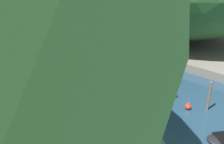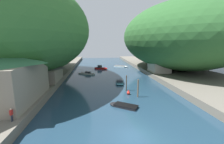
{
  "view_description": "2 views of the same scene",
  "coord_description": "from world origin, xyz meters",
  "px_view_note": "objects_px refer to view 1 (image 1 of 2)",
  "views": [
    {
      "loc": [
        -21.97,
        2.0,
        15.44
      ],
      "look_at": [
        1.82,
        26.28,
        1.57
      ],
      "focal_mm": 40.0,
      "sensor_mm": 36.0,
      "label": 1
    },
    {
      "loc": [
        -4.03,
        -15.33,
        10.68
      ],
      "look_at": [
        0.54,
        25.97,
        2.63
      ],
      "focal_mm": 24.0,
      "sensor_mm": 36.0,
      "label": 2
    }
  ],
  "objects_px": {
    "boat_moored_right": "(54,41)",
    "channel_buoy_near": "(188,106)",
    "boat_near_quay": "(22,78)",
    "right_bank_cottage": "(149,36)",
    "boat_red_skiff": "(26,54)",
    "boat_small_dinghy": "(132,86)"
  },
  "relations": [
    {
      "from": "boat_moored_right",
      "to": "channel_buoy_near",
      "type": "distance_m",
      "value": 37.53
    },
    {
      "from": "right_bank_cottage",
      "to": "channel_buoy_near",
      "type": "distance_m",
      "value": 22.07
    },
    {
      "from": "right_bank_cottage",
      "to": "boat_near_quay",
      "type": "relative_size",
      "value": 1.08
    },
    {
      "from": "boat_near_quay",
      "to": "channel_buoy_near",
      "type": "distance_m",
      "value": 24.49
    },
    {
      "from": "right_bank_cottage",
      "to": "boat_moored_right",
      "type": "bearing_deg",
      "value": 113.75
    },
    {
      "from": "boat_small_dinghy",
      "to": "channel_buoy_near",
      "type": "bearing_deg",
      "value": 101.57
    },
    {
      "from": "right_bank_cottage",
      "to": "boat_near_quay",
      "type": "distance_m",
      "value": 24.89
    },
    {
      "from": "boat_near_quay",
      "to": "boat_small_dinghy",
      "type": "relative_size",
      "value": 1.6
    },
    {
      "from": "right_bank_cottage",
      "to": "boat_red_skiff",
      "type": "distance_m",
      "value": 24.16
    },
    {
      "from": "boat_small_dinghy",
      "to": "channel_buoy_near",
      "type": "xyz_separation_m",
      "value": [
        0.47,
        -8.54,
        0.11
      ]
    },
    {
      "from": "boat_near_quay",
      "to": "channel_buoy_near",
      "type": "height_order",
      "value": "channel_buoy_near"
    },
    {
      "from": "right_bank_cottage",
      "to": "boat_moored_right",
      "type": "height_order",
      "value": "right_bank_cottage"
    },
    {
      "from": "boat_small_dinghy",
      "to": "boat_near_quay",
      "type": "bearing_deg",
      "value": -46.37
    },
    {
      "from": "boat_moored_right",
      "to": "boat_red_skiff",
      "type": "distance_m",
      "value": 10.66
    },
    {
      "from": "boat_red_skiff",
      "to": "boat_small_dinghy",
      "type": "bearing_deg",
      "value": 32.85
    },
    {
      "from": "right_bank_cottage",
      "to": "boat_red_skiff",
      "type": "relative_size",
      "value": 1.2
    },
    {
      "from": "right_bank_cottage",
      "to": "channel_buoy_near",
      "type": "height_order",
      "value": "right_bank_cottage"
    },
    {
      "from": "boat_near_quay",
      "to": "boat_small_dinghy",
      "type": "bearing_deg",
      "value": -118.14
    },
    {
      "from": "boat_red_skiff",
      "to": "right_bank_cottage",
      "type": "bearing_deg",
      "value": 73.36
    },
    {
      "from": "boat_moored_right",
      "to": "boat_red_skiff",
      "type": "relative_size",
      "value": 1.12
    },
    {
      "from": "boat_small_dinghy",
      "to": "channel_buoy_near",
      "type": "distance_m",
      "value": 8.56
    },
    {
      "from": "boat_moored_right",
      "to": "boat_small_dinghy",
      "type": "relative_size",
      "value": 1.6
    }
  ]
}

